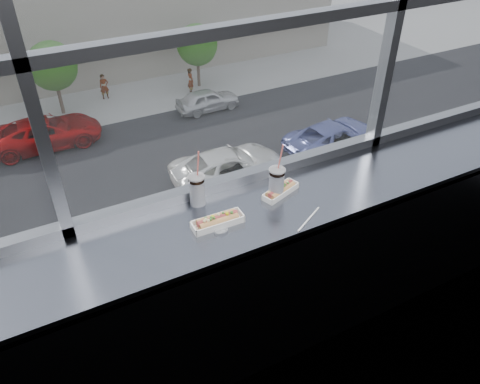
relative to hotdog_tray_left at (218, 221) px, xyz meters
name	(u,v)px	position (x,y,z in m)	size (l,w,h in m)	color
wall_back_lower	(241,250)	(0.29, 0.30, -0.58)	(6.00, 6.00, 0.00)	black
counter	(264,211)	(0.29, 0.02, -0.06)	(6.00, 0.55, 0.06)	gray
counter_fascia	(283,305)	(0.29, -0.23, -0.58)	(6.00, 0.04, 1.04)	gray
hotdog_tray_left	(218,221)	(0.00, 0.00, 0.00)	(0.28, 0.10, 0.07)	white
hotdog_tray_right	(281,190)	(0.44, 0.08, 0.00)	(0.26, 0.15, 0.06)	white
soda_cup_left	(197,189)	(-0.02, 0.22, 0.07)	(0.09, 0.09, 0.35)	white
soda_cup_right	(277,181)	(0.40, 0.08, 0.07)	(0.09, 0.09, 0.34)	white
loose_straw	(309,219)	(0.45, -0.19, -0.02)	(0.01, 0.01, 0.24)	white
wrapper	(221,230)	(-0.01, -0.06, -0.02)	(0.09, 0.06, 0.02)	silver
plaza_ground	(11,48)	(0.29, 43.80, -12.13)	(120.00, 120.00, 0.00)	gray
street_asphalt	(61,181)	(0.29, 20.30, -12.10)	(80.00, 10.00, 0.06)	black
far_sidewalk	(37,119)	(0.29, 28.30, -12.11)	(80.00, 6.00, 0.04)	gray
far_building	(4,16)	(0.29, 38.30, -8.13)	(50.00, 14.00, 8.00)	gray
car_far_b	(45,128)	(0.41, 24.30, -10.94)	(6.79, 2.83, 2.26)	#A70000
car_near_e	(335,132)	(14.66, 16.30, -10.98)	(6.55, 2.73, 2.18)	#5F68B1
car_far_c	(208,96)	(10.50, 24.30, -11.12)	(5.70, 2.37, 1.90)	silver
car_near_d	(229,161)	(8.05, 16.30, -10.96)	(6.66, 2.77, 2.22)	white
pedestrian_c	(104,84)	(5.00, 29.29, -11.06)	(0.91, 0.69, 2.06)	#66605B
pedestrian_d	(190,78)	(10.59, 27.36, -11.00)	(0.97, 0.73, 2.18)	#66605B
tree_center	(52,66)	(1.94, 28.30, -8.92)	(3.03, 3.03, 4.74)	#47382B
tree_right	(197,45)	(11.60, 28.30, -9.09)	(2.86, 2.86, 4.48)	#47382B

